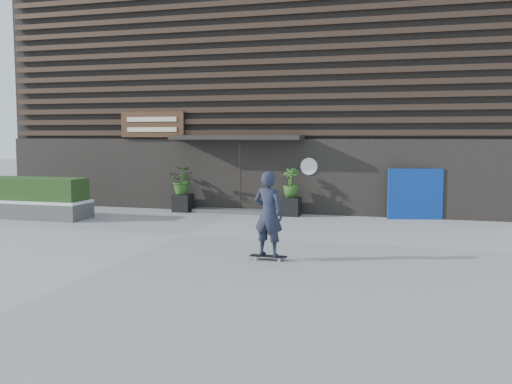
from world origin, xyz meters
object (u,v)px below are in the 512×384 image
(raised_bed, at_px, (36,210))
(skateboarder, at_px, (268,214))
(planter_pot_right, at_px, (291,207))
(planter_pot_left, at_px, (183,203))
(blue_tarp, at_px, (415,194))

(raised_bed, height_order, skateboarder, skateboarder)
(planter_pot_right, bearing_deg, skateboarder, -81.43)
(planter_pot_left, distance_m, skateboarder, 8.27)
(planter_pot_right, bearing_deg, blue_tarp, 4.40)
(skateboarder, bearing_deg, blue_tarp, 67.53)
(planter_pot_right, distance_m, blue_tarp, 3.94)
(raised_bed, relative_size, blue_tarp, 2.07)
(raised_bed, xyz_separation_m, skateboarder, (8.73, -4.01, 0.73))
(planter_pot_left, bearing_deg, planter_pot_right, 0.00)
(blue_tarp, distance_m, skateboarder, 7.57)
(planter_pot_left, bearing_deg, raised_bed, -145.60)
(skateboarder, bearing_deg, raised_bed, 155.34)
(planter_pot_left, height_order, skateboarder, skateboarder)
(planter_pot_right, relative_size, skateboarder, 0.32)
(planter_pot_left, relative_size, raised_bed, 0.17)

